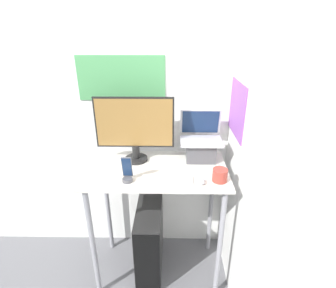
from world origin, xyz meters
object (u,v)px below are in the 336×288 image
Objects in this scene: monitor at (135,129)px; computer_tower at (150,240)px; laptop at (201,146)px; keyboard at (167,181)px; mouse at (202,182)px; cell_phone at (127,174)px.

computer_tower is (0.08, -0.10, -0.89)m from monitor.
laptop reaches higher than keyboard.
mouse is (0.21, -0.02, 0.01)m from keyboard.
mouse is 0.36× the size of cell_phone.
monitor is 1.72× the size of keyboard.
laptop is at bearing 17.76° from computer_tower.
laptop is 0.48m from monitor.
laptop is 5.72× the size of mouse.
laptop is 0.85m from computer_tower.
computer_tower is (0.10, 0.18, -0.70)m from cell_phone.
laptop is at bearing 52.78° from keyboard.
monitor reaches higher than keyboard.
laptop reaches higher than computer_tower.
monitor is 0.90m from computer_tower.
monitor reaches higher than cell_phone.
monitor reaches higher than laptop.
keyboard is 0.70m from computer_tower.
laptop is at bearing 32.27° from cell_phone.
monitor is at bearing 128.20° from keyboard.
monitor reaches higher than mouse.
monitor is at bearing -177.64° from laptop.
mouse is 0.78m from computer_tower.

